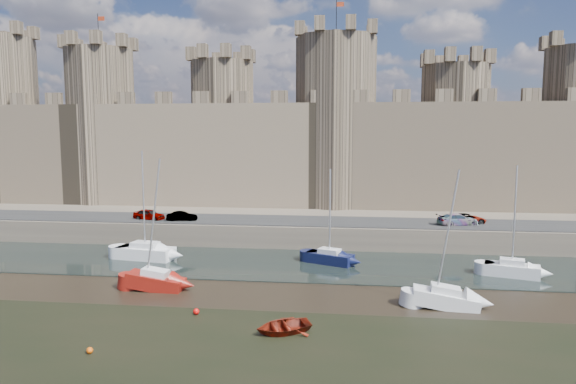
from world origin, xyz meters
name	(u,v)px	position (x,y,z in m)	size (l,w,h in m)	color
water_channel	(306,265)	(0.00, 24.00, 0.04)	(160.00, 12.00, 0.08)	black
quay	(324,202)	(0.00, 60.00, 1.25)	(160.00, 60.00, 2.50)	#4C443A
road	(313,221)	(0.00, 34.00, 2.55)	(160.00, 7.00, 0.10)	black
castle	(316,139)	(-0.64, 48.00, 11.67)	(108.50, 11.00, 29.00)	#42382B
car_0	(149,215)	(-19.08, 32.78, 3.14)	(1.51, 3.75, 1.28)	gray
car_1	(182,216)	(-14.99, 32.40, 3.07)	(1.20, 3.44, 1.13)	gray
car_2	(458,220)	(15.92, 33.42, 3.15)	(1.82, 4.48, 1.30)	gray
car_3	(467,219)	(17.13, 34.47, 3.09)	(1.94, 4.21, 1.17)	gray
sailboat_0	(145,251)	(-16.11, 24.23, 0.83)	(6.05, 3.10, 10.79)	silver
sailboat_1	(330,257)	(2.25, 24.65, 0.74)	(4.89, 3.45, 9.15)	black
sailboat_2	(512,268)	(18.35, 22.14, 0.79)	(4.84, 2.99, 9.77)	silver
sailboat_4	(156,280)	(-11.41, 14.92, 0.78)	(4.62, 1.90, 10.68)	maroon
sailboat_5	(445,298)	(11.11, 13.34, 0.73)	(4.81, 2.17, 10.11)	silver
dinghy_4	(283,327)	(0.02, 7.18, 0.37)	(2.57, 0.74, 3.59)	#67180B
buoy_0	(90,350)	(-10.67, 2.84, 0.19)	(0.38, 0.38, 0.38)	#C84B08
buoy_1	(196,312)	(-6.45, 9.74, 0.22)	(0.44, 0.44, 0.44)	red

